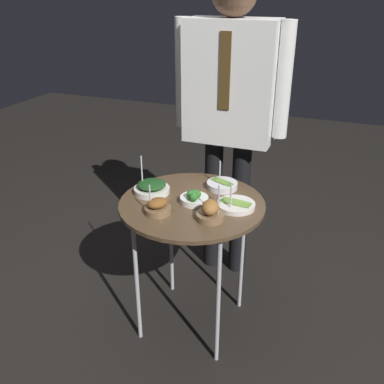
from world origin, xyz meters
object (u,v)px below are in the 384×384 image
at_px(bowl_asparagus_mid_right, 236,205).
at_px(bowl_roast_near_rim, 158,207).
at_px(bowl_roast_front_left, 210,212).
at_px(waiter_figure, 230,98).
at_px(bowl_spinach_center, 152,187).
at_px(serving_cart, 192,212).
at_px(bowl_broccoli_back_left, 194,198).
at_px(bowl_asparagus_far_rim, 222,185).

bearing_deg(bowl_asparagus_mid_right, bowl_roast_near_rim, -150.00).
bearing_deg(bowl_roast_front_left, waiter_figure, 100.52).
height_order(bowl_roast_near_rim, waiter_figure, waiter_figure).
height_order(bowl_spinach_center, waiter_figure, waiter_figure).
bearing_deg(serving_cart, bowl_roast_front_left, -42.81).
distance_m(bowl_broccoli_back_left, bowl_spinach_center, 0.22).
xyz_separation_m(bowl_roast_front_left, bowl_asparagus_far_rim, (-0.05, 0.31, -0.02)).
height_order(serving_cart, bowl_roast_near_rim, bowl_roast_near_rim).
height_order(bowl_asparagus_far_rim, bowl_asparagus_mid_right, bowl_asparagus_mid_right).
bearing_deg(bowl_broccoli_back_left, bowl_roast_front_left, -44.01).
bearing_deg(bowl_spinach_center, bowl_roast_front_left, -22.55).
xyz_separation_m(bowl_asparagus_far_rim, bowl_asparagus_mid_right, (0.11, -0.17, -0.00)).
distance_m(bowl_roast_near_rim, bowl_asparagus_mid_right, 0.34).
bearing_deg(bowl_roast_front_left, bowl_asparagus_mid_right, 63.83).
xyz_separation_m(serving_cart, bowl_broccoli_back_left, (0.01, -0.01, 0.08)).
xyz_separation_m(bowl_asparagus_mid_right, bowl_spinach_center, (-0.41, 0.00, 0.01)).
distance_m(bowl_spinach_center, waiter_figure, 0.64).
xyz_separation_m(bowl_asparagus_far_rim, waiter_figure, (-0.07, 0.34, 0.34)).
distance_m(bowl_broccoli_back_left, bowl_asparagus_far_rim, 0.21).
bearing_deg(bowl_asparagus_far_rim, bowl_asparagus_mid_right, -55.44).
distance_m(bowl_roast_near_rim, bowl_broccoli_back_left, 0.18).
xyz_separation_m(bowl_roast_near_rim, bowl_asparagus_mid_right, (0.29, 0.17, -0.02)).
distance_m(bowl_roast_front_left, bowl_asparagus_mid_right, 0.16).
height_order(bowl_broccoli_back_left, bowl_spinach_center, bowl_spinach_center).
xyz_separation_m(bowl_roast_front_left, bowl_spinach_center, (-0.34, 0.14, -0.01)).
relative_size(bowl_roast_near_rim, bowl_roast_front_left, 0.86).
relative_size(bowl_roast_front_left, waiter_figure, 0.09).
distance_m(bowl_asparagus_far_rim, bowl_spinach_center, 0.34).
distance_m(bowl_broccoli_back_left, waiter_figure, 0.63).
height_order(serving_cart, waiter_figure, waiter_figure).
height_order(bowl_broccoli_back_left, bowl_asparagus_mid_right, bowl_asparagus_mid_right).
relative_size(bowl_spinach_center, waiter_figure, 0.11).
xyz_separation_m(serving_cart, bowl_roast_front_left, (0.13, -0.12, 0.09)).
distance_m(serving_cart, waiter_figure, 0.67).
height_order(bowl_asparagus_mid_right, bowl_spinach_center, bowl_spinach_center).
bearing_deg(bowl_broccoli_back_left, bowl_asparagus_far_rim, 70.06).
relative_size(serving_cart, bowl_roast_near_rim, 5.15).
bearing_deg(bowl_roast_near_rim, serving_cart, 56.44).
distance_m(bowl_roast_near_rim, bowl_asparagus_far_rim, 0.38).
relative_size(bowl_roast_front_left, bowl_spinach_center, 0.87).
xyz_separation_m(bowl_roast_near_rim, bowl_asparagus_far_rim, (0.18, 0.34, -0.01)).
distance_m(bowl_broccoli_back_left, bowl_asparagus_mid_right, 0.19).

